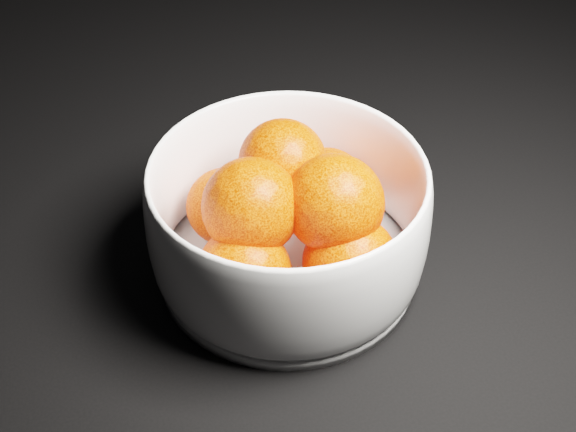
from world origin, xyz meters
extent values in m
cube|color=black|center=(0.00, 0.00, 0.00)|extent=(3.00, 3.00, 0.00)
cylinder|color=white|center=(-0.05, -0.25, 0.01)|extent=(0.19, 0.19, 0.01)
sphere|color=#F33D0C|center=(-0.01, -0.21, 0.04)|extent=(0.06, 0.06, 0.06)
sphere|color=#F33D0C|center=(-0.09, -0.21, 0.04)|extent=(0.06, 0.06, 0.06)
sphere|color=#F33D0C|center=(-0.09, -0.29, 0.04)|extent=(0.07, 0.07, 0.07)
sphere|color=#F33D0C|center=(-0.01, -0.30, 0.04)|extent=(0.07, 0.07, 0.07)
sphere|color=#F33D0C|center=(-0.04, -0.22, 0.08)|extent=(0.07, 0.07, 0.07)
sphere|color=#F33D0C|center=(-0.08, -0.26, 0.08)|extent=(0.07, 0.07, 0.07)
sphere|color=#F33D0C|center=(-0.02, -0.27, 0.08)|extent=(0.07, 0.07, 0.07)
camera|label=1|loc=(-0.16, -0.67, 0.44)|focal=50.00mm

